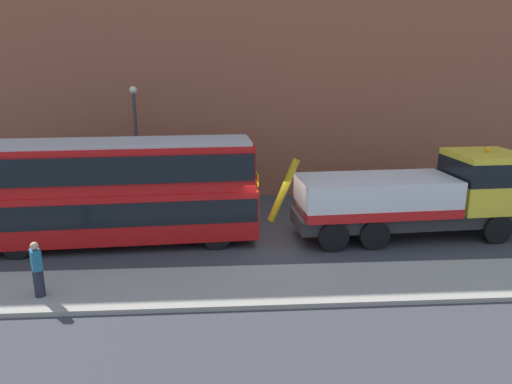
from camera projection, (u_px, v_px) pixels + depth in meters
ground_plane at (275, 239)px, 19.01m from camera, size 120.00×120.00×0.00m
near_kerb at (289, 285)px, 14.94m from camera, size 60.00×2.80×0.15m
building_facade at (262, 39)px, 23.87m from camera, size 60.00×1.50×16.00m
recovery_tow_truck at (418, 195)px, 18.92m from camera, size 10.21×3.18×3.67m
double_decker_bus at (112, 189)px, 18.01m from camera, size 11.15×3.22×4.06m
pedestrian_onlooker at (37, 270)px, 13.85m from camera, size 0.43×0.48×1.71m
street_lamp at (136, 137)px, 22.57m from camera, size 0.36×0.36×5.83m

